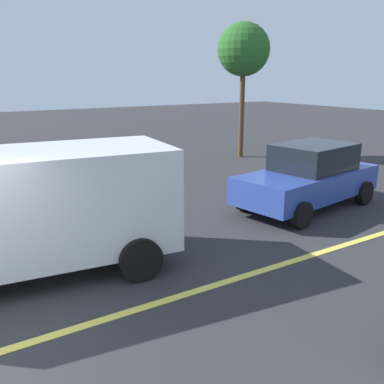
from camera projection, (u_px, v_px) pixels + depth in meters
lane_marking_centre at (176, 297)px, 6.74m from camera, size 28.00×0.16×0.01m
white_van at (21, 207)px, 7.17m from camera, size 5.40×2.74×2.20m
car_blue_far_lane at (309, 176)px, 11.20m from camera, size 4.48×2.47×1.69m
tree_left_verge at (244, 50)px, 17.39m from camera, size 2.16×2.16×5.53m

